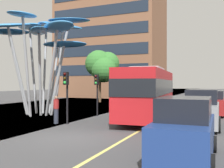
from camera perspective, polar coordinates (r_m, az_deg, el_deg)
The scene contains 14 objects.
ground at distance 12.88m, azimuth -12.24°, elevation -11.47°, with size 120.00×240.00×0.10m.
red_bus at distance 18.28m, azimuth 7.93°, elevation -1.59°, with size 3.31×9.80×3.65m.
leaf_sculpture at distance 22.55m, azimuth -14.71°, elevation 10.48°, with size 9.43×8.22×8.51m.
traffic_light_kerb_near at distance 16.33m, azimuth -10.00°, elevation -0.48°, with size 0.28×0.42×3.25m.
traffic_light_kerb_far at distance 20.22m, azimuth -3.38°, elevation -0.40°, with size 0.28×0.42×3.24m.
traffic_light_island_mid at distance 23.34m, azimuth 0.18°, elevation 0.53°, with size 0.28×0.42×3.74m.
traffic_light_opposite at distance 26.45m, azimuth 2.57°, elevation 0.56°, with size 0.28×0.42×3.79m.
car_parked_near at distance 9.15m, azimuth 15.70°, elevation -9.74°, with size 1.94×4.28×2.07m.
car_parked_mid at distance 15.64m, azimuth 19.13°, elevation -5.45°, with size 1.97×3.92×2.19m.
car_parked_far at distance 22.55m, azimuth 21.20°, elevation -3.98°, with size 1.93×4.49×1.96m.
street_lamp at distance 14.34m, azimuth -23.14°, elevation 10.67°, with size 1.63×0.44×8.18m.
tree_pavement_near at distance 35.40m, azimuth -2.05°, elevation 4.05°, with size 4.63×4.55×7.10m.
pedestrian at distance 16.85m, azimuth -12.17°, elevation -5.52°, with size 0.34×0.34×1.75m.
backdrop_building at distance 50.87m, azimuth -0.08°, elevation 12.38°, with size 18.75×12.10×26.68m.
Camera 1 is at (6.60, -10.33, 2.54)m, focal length 41.65 mm.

